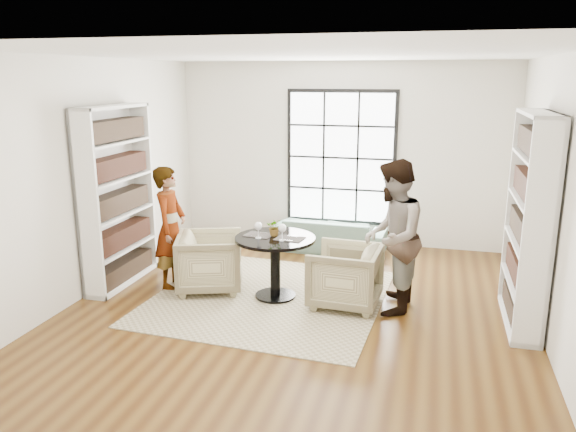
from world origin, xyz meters
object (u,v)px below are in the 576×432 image
(armchair_left, at_px, (210,262))
(person_left, at_px, (170,228))
(wine_glass_right, at_px, (282,229))
(sofa, at_px, (329,234))
(armchair_right, at_px, (345,276))
(pedestal_table, at_px, (275,254))
(person_right, at_px, (392,237))
(flower_centerpiece, at_px, (275,227))
(wine_glass_left, at_px, (258,227))

(armchair_left, height_order, person_left, person_left)
(wine_glass_right, bearing_deg, person_left, 173.85)
(sofa, height_order, person_left, person_left)
(armchair_right, relative_size, wine_glass_right, 3.96)
(pedestal_table, relative_size, person_right, 0.55)
(armchair_right, xyz_separation_m, person_left, (-2.35, 0.07, 0.44))
(wine_glass_right, bearing_deg, flower_centerpiece, 128.48)
(armchair_left, height_order, armchair_right, armchair_left)
(person_right, relative_size, wine_glass_left, 8.78)
(armchair_left, relative_size, person_left, 0.52)
(armchair_right, distance_m, wine_glass_left, 1.23)
(sofa, height_order, armchair_left, armchair_left)
(sofa, relative_size, armchair_right, 2.17)
(armchair_left, distance_m, flower_centerpiece, 1.04)
(armchair_left, relative_size, wine_glass_left, 4.04)
(wine_glass_left, bearing_deg, person_right, 2.78)
(pedestal_table, distance_m, wine_glass_right, 0.42)
(flower_centerpiece, bearing_deg, armchair_right, -5.37)
(pedestal_table, xyz_separation_m, person_left, (-1.46, 0.05, 0.23))
(sofa, xyz_separation_m, person_right, (1.16, -2.19, 0.66))
(person_right, xyz_separation_m, wine_glass_right, (-1.32, -0.10, 0.04))
(wine_glass_right, height_order, flower_centerpiece, flower_centerpiece)
(person_right, distance_m, wine_glass_left, 1.64)
(sofa, distance_m, armchair_right, 2.28)
(pedestal_table, height_order, wine_glass_left, wine_glass_left)
(armchair_left, relative_size, armchair_right, 1.01)
(sofa, distance_m, wine_glass_left, 2.42)
(armchair_right, relative_size, wine_glass_left, 3.99)
(sofa, xyz_separation_m, wine_glass_left, (-0.47, -2.27, 0.69))
(person_left, bearing_deg, person_right, -96.86)
(armchair_right, bearing_deg, flower_centerpiece, -92.00)
(person_left, distance_m, wine_glass_right, 1.60)
(armchair_right, relative_size, person_left, 0.51)
(person_left, height_order, flower_centerpiece, person_left)
(pedestal_table, height_order, wine_glass_right, wine_glass_right)
(armchair_left, bearing_deg, pedestal_table, -112.09)
(person_left, bearing_deg, armchair_left, -95.46)
(wine_glass_right, bearing_deg, armchair_left, 170.63)
(armchair_left, xyz_separation_m, person_left, (-0.55, -0.00, 0.43))
(wine_glass_right, bearing_deg, armchair_right, 7.43)
(armchair_left, bearing_deg, armchair_right, -111.42)
(person_right, xyz_separation_m, wine_glass_left, (-1.63, -0.08, 0.04))
(armchair_left, distance_m, armchair_right, 1.81)
(sofa, height_order, armchair_right, armchair_right)
(pedestal_table, distance_m, wine_glass_left, 0.43)
(person_left, bearing_deg, sofa, -44.90)
(armchair_right, xyz_separation_m, person_right, (0.55, 0.00, 0.54))
(pedestal_table, distance_m, armchair_right, 0.92)
(person_left, distance_m, flower_centerpiece, 1.44)
(armchair_left, distance_m, wine_glass_left, 0.93)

